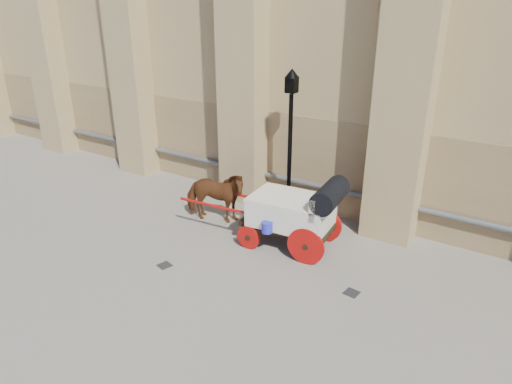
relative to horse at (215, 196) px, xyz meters
The scene contains 6 objects.
ground 1.96m from the horse, 66.19° to the right, with size 90.00×90.00×0.00m, color #6D665C.
horse is the anchor object (origin of this frame).
carriage 2.82m from the horse, ahead, with size 4.73×1.78×2.03m.
street_lamp 2.78m from the horse, 42.55° to the left, with size 0.42×0.42×4.52m.
drain_grate_near 2.89m from the horse, 80.13° to the right, with size 0.32×0.32×0.01m, color black.
drain_grate_far 5.16m from the horse, 14.12° to the right, with size 0.32×0.32×0.01m, color black.
Camera 1 is at (7.16, -8.21, 6.28)m, focal length 32.00 mm.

